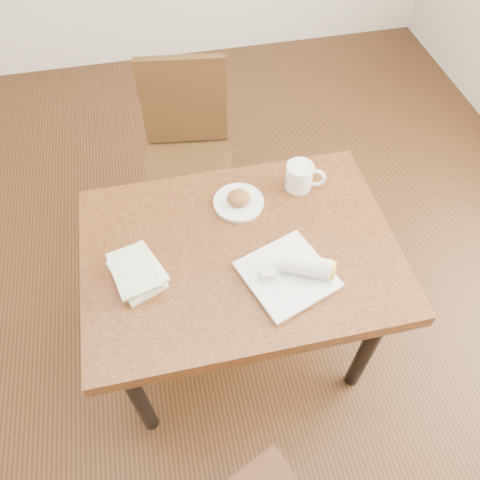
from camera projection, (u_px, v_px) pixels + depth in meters
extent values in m
cube|color=#472814|center=(240.00, 340.00, 2.25)|extent=(4.00, 5.00, 0.01)
cube|color=brown|center=(240.00, 253.00, 1.67)|extent=(1.11, 0.80, 0.06)
cylinder|color=black|center=(138.00, 396.00, 1.74)|extent=(0.06, 0.06, 0.69)
cylinder|color=black|center=(368.00, 348.00, 1.86)|extent=(0.06, 0.06, 0.69)
cylinder|color=black|center=(127.00, 266.00, 2.09)|extent=(0.06, 0.06, 0.69)
cylinder|color=black|center=(320.00, 232.00, 2.21)|extent=(0.06, 0.06, 0.69)
cylinder|color=#4E2316|center=(268.00, 475.00, 1.69)|extent=(0.04, 0.04, 0.45)
cylinder|color=#483014|center=(225.00, 177.00, 2.59)|extent=(0.04, 0.04, 0.45)
cylinder|color=#483014|center=(160.00, 181.00, 2.57)|extent=(0.04, 0.04, 0.45)
cylinder|color=#483014|center=(229.00, 228.00, 2.38)|extent=(0.04, 0.04, 0.45)
cylinder|color=#483014|center=(158.00, 232.00, 2.36)|extent=(0.04, 0.04, 0.45)
cube|color=#483014|center=(189.00, 170.00, 2.28)|extent=(0.47, 0.47, 0.04)
cube|color=#483014|center=(184.00, 101.00, 2.18)|extent=(0.40, 0.09, 0.45)
cylinder|color=white|center=(239.00, 203.00, 1.77)|extent=(0.19, 0.19, 0.01)
cylinder|color=white|center=(239.00, 202.00, 1.76)|extent=(0.19, 0.19, 0.01)
ellipsoid|color=#B27538|center=(239.00, 198.00, 1.74)|extent=(0.10, 0.10, 0.05)
cylinder|color=white|center=(299.00, 176.00, 1.79)|extent=(0.11, 0.11, 0.11)
torus|color=white|center=(315.00, 178.00, 1.78)|extent=(0.09, 0.04, 0.08)
cylinder|color=tan|center=(300.00, 167.00, 1.75)|extent=(0.09, 0.09, 0.01)
cylinder|color=#F2E5CC|center=(300.00, 167.00, 1.75)|extent=(0.06, 0.06, 0.00)
cube|color=white|center=(287.00, 276.00, 1.57)|extent=(0.34, 0.34, 0.02)
cube|color=white|center=(287.00, 274.00, 1.56)|extent=(0.34, 0.34, 0.01)
cylinder|color=white|center=(306.00, 265.00, 1.54)|extent=(0.18, 0.13, 0.07)
cylinder|color=yellow|center=(331.00, 270.00, 1.53)|extent=(0.05, 0.06, 0.06)
cylinder|color=silver|center=(267.00, 272.00, 1.54)|extent=(0.06, 0.06, 0.03)
cylinder|color=red|center=(267.00, 270.00, 1.53)|extent=(0.05, 0.05, 0.01)
cube|color=white|center=(137.00, 275.00, 1.57)|extent=(0.20, 0.23, 0.02)
cube|color=silver|center=(139.00, 269.00, 1.56)|extent=(0.20, 0.23, 0.02)
cube|color=#98C684|center=(134.00, 270.00, 1.54)|extent=(0.17, 0.22, 0.01)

